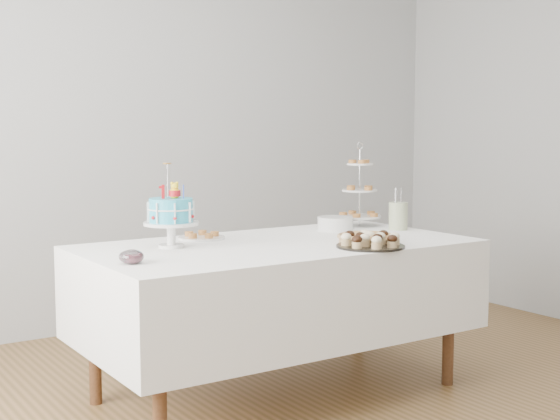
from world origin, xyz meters
TOP-DOWN VIEW (x-y plane):
  - floor at (0.00, 0.00)m, footprint 5.00×5.00m
  - walls at (0.00, 0.00)m, footprint 5.04×4.04m
  - table at (0.00, 0.30)m, footprint 1.92×1.02m
  - birthday_cake at (-0.51, 0.46)m, footprint 0.26×0.26m
  - cupcake_tray at (0.29, -0.06)m, footprint 0.33×0.33m
  - pie at (0.36, 0.05)m, footprint 0.29×0.29m
  - tiered_stand at (0.78, 0.61)m, footprint 0.25×0.25m
  - plate_stack at (0.53, 0.52)m, footprint 0.20×0.20m
  - pastry_plate at (-0.25, 0.64)m, footprint 0.24×0.24m
  - jam_bowl_a at (-0.84, 0.16)m, footprint 0.10×0.10m
  - jam_bowl_b at (-0.84, 0.14)m, footprint 0.10×0.10m
  - utensil_pitcher at (0.84, 0.35)m, footprint 0.11×0.11m

SIDE VIEW (x-z plane):
  - floor at x=0.00m, z-range 0.00..0.00m
  - table at x=0.00m, z-range 0.16..0.93m
  - pastry_plate at x=-0.25m, z-range 0.77..0.80m
  - pie at x=0.36m, z-range 0.77..0.82m
  - jam_bowl_a at x=-0.84m, z-range 0.77..0.83m
  - jam_bowl_b at x=-0.84m, z-range 0.77..0.83m
  - cupcake_tray at x=0.29m, z-range 0.77..0.84m
  - plate_stack at x=0.53m, z-range 0.77..0.85m
  - utensil_pitcher at x=0.84m, z-range 0.74..0.97m
  - birthday_cake at x=-0.51m, z-range 0.68..1.08m
  - tiered_stand at x=0.78m, z-range 0.73..1.22m
  - walls at x=0.00m, z-range 0.00..2.70m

